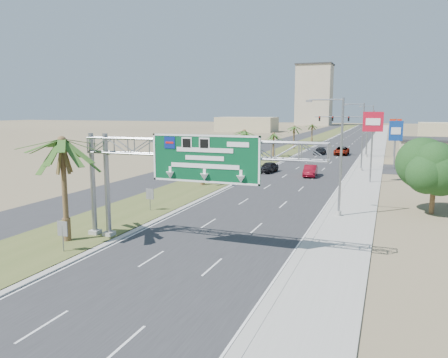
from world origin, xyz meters
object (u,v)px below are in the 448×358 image
pole_sign_red_near (373,126)px  pole_sign_red_far (395,126)px  palm_near (62,141)px  signal_mast (356,132)px  car_left_lane (268,167)px  pole_sign_blue (396,133)px  car_far (320,151)px  car_mid_lane (310,171)px  car_right_lane (342,151)px  sign_gantry (185,156)px

pole_sign_red_near → pole_sign_red_far: (2.95, 35.07, -1.21)m
palm_near → signal_mast: (14.37, 63.97, -2.08)m
car_left_lane → pole_sign_blue: bearing=38.8°
car_far → pole_sign_red_far: bearing=12.6°
signal_mast → car_mid_lane: signal_mast is taller
pole_sign_red_far → car_left_lane: bearing=-119.2°
car_left_lane → car_right_lane: bearing=83.6°
palm_near → pole_sign_blue: 52.53m
palm_near → car_mid_lane: bearing=73.7°
signal_mast → pole_sign_blue: 17.40m
pole_sign_red_far → pole_sign_blue: bearing=-90.3°
pole_sign_red_near → pole_sign_blue: pole_sign_red_near is taller
car_left_lane → sign_gantry: bearing=-76.1°
car_left_lane → car_right_lane: size_ratio=0.77×
car_right_lane → pole_sign_red_far: bearing=7.9°
palm_near → pole_sign_red_near: size_ratio=0.93×
signal_mast → car_left_lane: bearing=-111.2°
car_mid_lane → car_right_lane: (0.99, 31.08, 0.04)m
pole_sign_red_far → car_right_lane: bearing=-172.2°
car_right_lane → car_far: car_right_lane is taller
car_right_lane → pole_sign_blue: pole_sign_blue is taller
pole_sign_red_near → pole_sign_red_far: 35.21m
palm_near → car_right_lane: 68.35m
car_far → pole_sign_red_near: pole_sign_red_near is taller
car_left_lane → pole_sign_red_near: bearing=-9.2°
signal_mast → car_left_lane: size_ratio=2.29×
pole_sign_red_near → signal_mast: bearing=97.5°
car_left_lane → car_mid_lane: (6.34, -1.65, 0.01)m
car_right_lane → pole_sign_red_near: size_ratio=0.65×
car_mid_lane → pole_sign_red_far: 34.57m
pole_sign_blue → pole_sign_red_far: size_ratio=1.01×
palm_near → car_mid_lane: palm_near is taller
palm_near → pole_sign_red_near: 38.13m
pole_sign_blue → pole_sign_red_far: pole_sign_blue is taller
pole_sign_red_near → pole_sign_red_far: pole_sign_red_near is taller
sign_gantry → pole_sign_red_near: bearing=71.9°
sign_gantry → car_mid_lane: size_ratio=3.57×
car_mid_lane → car_far: car_mid_lane is taller
pole_sign_blue → car_mid_lane: bearing=-131.8°
sign_gantry → pole_sign_blue: (13.12, 46.08, -0.48)m
pole_sign_red_far → signal_mast: bearing=-147.4°
sign_gantry → car_right_lane: (3.38, 65.17, -5.24)m
car_mid_lane → pole_sign_red_near: size_ratio=0.52×
car_left_lane → pole_sign_red_far: bearing=68.4°
car_left_lane → pole_sign_red_near: size_ratio=0.50×
palm_near → car_mid_lane: size_ratio=1.78×
sign_gantry → car_right_lane: sign_gantry is taller
palm_near → pole_sign_red_near: bearing=61.1°
car_mid_lane → pole_sign_blue: 16.80m
car_right_lane → pole_sign_blue: 21.95m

